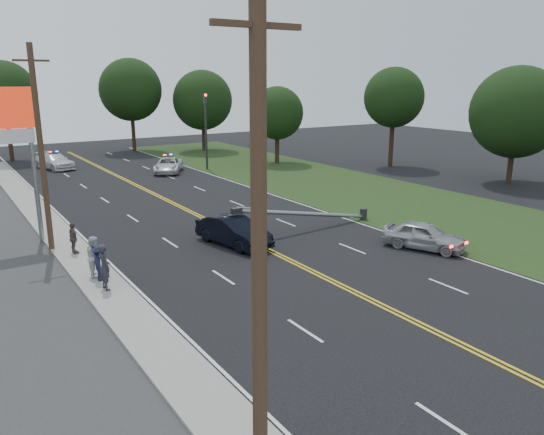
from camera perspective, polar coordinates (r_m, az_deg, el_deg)
ground at (r=22.20m, az=8.24°, el=-7.66°), size 120.00×120.00×0.00m
sidewalk at (r=27.19m, az=-20.13°, el=-4.06°), size 1.80×70.00×0.12m
grass_verge at (r=38.10m, az=13.75°, el=1.59°), size 12.00×80.00×0.01m
centerline_yellow at (r=29.99m, az=-4.37°, el=-1.55°), size 0.36×80.00×0.00m
pylon_sign at (r=29.60m, az=-26.95°, el=8.51°), size 3.20×0.35×8.00m
traffic_signal at (r=50.55m, az=-7.13°, el=9.88°), size 0.28×0.41×7.05m
fallen_streetlight at (r=30.33m, az=4.39°, el=0.42°), size 9.36×0.44×1.91m
utility_pole_near at (r=9.21m, az=-1.39°, el=-6.40°), size 1.60×0.28×10.00m
utility_pole_mid at (r=27.90m, az=-23.60°, el=6.69°), size 1.60×0.28×10.00m
tree_6 at (r=61.59m, az=-26.88°, el=11.88°), size 6.41×6.41×10.20m
tree_7 at (r=65.35m, az=-14.97°, el=13.12°), size 7.18×7.18×10.69m
tree_8 at (r=64.28m, az=-7.49°, el=12.40°), size 6.96×6.96×9.39m
tree_9 at (r=54.02m, az=0.56°, el=11.16°), size 5.27×5.27×7.67m
tree_12 at (r=47.34m, az=24.81°, el=10.23°), size 7.30×7.30×9.43m
tree_13 at (r=53.06m, az=12.98°, el=12.46°), size 5.69×5.69×9.48m
crashed_sedan at (r=27.49m, az=-4.17°, el=-1.45°), size 2.46×4.79×1.51m
waiting_sedan at (r=27.90m, az=16.07°, el=-1.89°), size 3.19×4.41×1.39m
emergency_a at (r=49.75m, az=-11.08°, el=5.54°), size 4.33×5.28×1.34m
emergency_b at (r=54.95m, az=-22.35°, el=5.63°), size 3.33×5.48×1.48m
bystander_a at (r=22.37m, az=-17.58°, el=-5.10°), size 0.52×0.74×1.91m
bystander_b at (r=24.06m, az=-18.54°, el=-3.96°), size 0.77×0.94×1.77m
bystander_c at (r=23.48m, az=-18.07°, el=-4.70°), size 0.73×1.07×1.53m
bystander_d at (r=27.43m, az=-20.58°, el=-2.09°), size 0.47×0.95×1.57m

